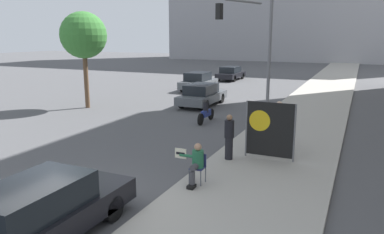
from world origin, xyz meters
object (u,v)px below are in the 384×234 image
Objects in this scene: car_on_road_nearest at (202,95)px; street_tree_near_curb at (84,36)px; seated_protester at (196,162)px; pedestrian_behind at (278,124)px; traffic_light_pole at (250,37)px; motorcycle_on_road at (206,112)px; protest_banner at (269,130)px; car_on_road_distant at (231,73)px; parked_car_curbside at (38,214)px; jogger_on_sidewalk at (229,137)px; car_on_road_midblock at (198,81)px.

car_on_road_nearest is 8.15m from street_tree_near_curb.
pedestrian_behind is at bearing 86.15° from seated_protester.
pedestrian_behind is 6.22m from traffic_light_pole.
pedestrian_behind reaches higher than motorcycle_on_road.
car_on_road_distant is at bearing 111.68° from protest_banner.
car_on_road_distant is at bearing 101.27° from parked_car_curbside.
pedestrian_behind is (1.26, 2.26, 0.11)m from jogger_on_sidewalk.
car_on_road_distant is 0.77× the size of street_tree_near_curb.
pedestrian_behind is at bearing -49.60° from car_on_road_nearest.
seated_protester is at bearing -73.42° from car_on_road_distant.
car_on_road_distant is at bearing 104.87° from motorcycle_on_road.
car_on_road_nearest reaches higher than seated_protester.
jogger_on_sidewalk is at bearing -60.33° from motorcycle_on_road.
protest_banner is 0.46× the size of car_on_road_nearest.
jogger_on_sidewalk is (0.14, 2.55, 0.16)m from seated_protester.
car_on_road_distant is (-6.19, 31.09, -0.03)m from parked_car_curbside.
jogger_on_sidewalk reaches higher than car_on_road_nearest.
motorcycle_on_road is at bearing 122.77° from seated_protester.
car_on_road_distant is (-0.00, 8.30, -0.05)m from car_on_road_midblock.
pedestrian_behind is at bearing -66.91° from car_on_road_distant.
seated_protester is at bearing -21.03° from pedestrian_behind.
parked_car_curbside is (-1.80, -4.23, -0.06)m from seated_protester.
car_on_road_nearest is (-5.22, 9.87, -0.25)m from jogger_on_sidewalk.
parked_car_curbside reaches higher than motorcycle_on_road.
pedestrian_behind is at bearing 90.65° from protest_banner.
parked_car_curbside is at bearing -24.34° from pedestrian_behind.
protest_banner is 1.00× the size of motorcycle_on_road.
street_tree_near_curb is at bearing -109.00° from car_on_road_midblock.
car_on_road_distant is at bearing -51.59° from jogger_on_sidewalk.
motorcycle_on_road is at bearing -75.13° from car_on_road_distant.
street_tree_near_curb is (-3.36, -9.75, 3.68)m from car_on_road_midblock.
seated_protester is at bearing -67.78° from car_on_road_nearest.
protest_banner is at bearing -134.13° from jogger_on_sidewalk.
traffic_light_pole is 6.16m from car_on_road_nearest.
seated_protester is 0.75× the size of jogger_on_sidewalk.
car_on_road_nearest is 2.20× the size of motorcycle_on_road.
car_on_road_distant is at bearing 90.02° from car_on_road_midblock.
motorcycle_on_road is at bearing -4.85° from street_tree_near_curb.
pedestrian_behind is at bearing -17.37° from street_tree_near_curb.
jogger_on_sidewalk is at bearing 99.16° from seated_protester.
parked_car_curbside is at bearing -78.88° from car_on_road_nearest.
protest_banner is at bearing -54.93° from car_on_road_nearest.
street_tree_near_curb is at bearing -100.53° from car_on_road_distant.
seated_protester is at bearing 66.88° from parked_car_curbside.
traffic_light_pole reaches higher than seated_protester.
traffic_light_pole is 14.16m from parked_car_curbside.
parked_car_curbside is at bearing -53.77° from street_tree_near_curb.
jogger_on_sidewalk is 0.36× the size of car_on_road_distant.
traffic_light_pole is 10.23m from street_tree_near_curb.
car_on_road_distant is (-2.92, 14.43, -0.01)m from car_on_road_nearest.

